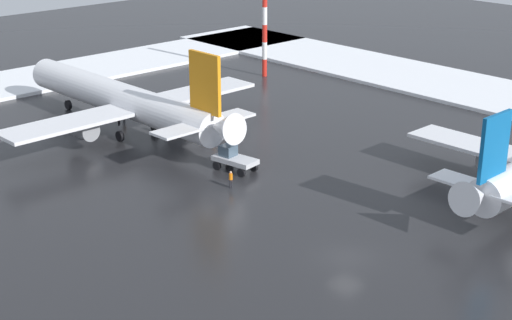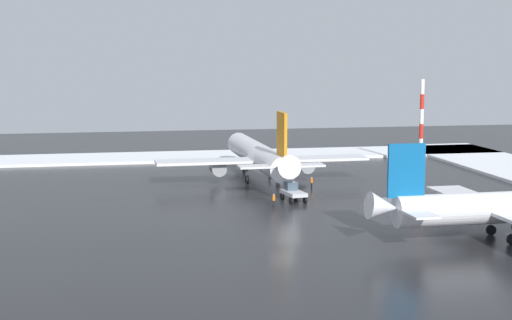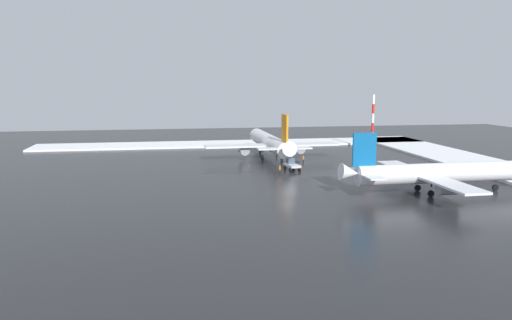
% 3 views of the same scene
% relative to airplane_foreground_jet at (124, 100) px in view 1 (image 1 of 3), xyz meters
% --- Properties ---
extents(ground_plane, '(240.00, 240.00, 0.00)m').
position_rel_airplane_foreground_jet_xyz_m(ground_plane, '(-38.35, 5.06, -3.87)').
color(ground_plane, '#232326').
extents(airplane_foreground_jet, '(39.35, 32.55, 11.71)m').
position_rel_airplane_foreground_jet_xyz_m(airplane_foreground_jet, '(0.00, 0.00, 0.00)').
color(airplane_foreground_jet, white).
rests_on(airplane_foreground_jet, ground_plane).
extents(pushback_tug, '(4.89, 2.92, 2.50)m').
position_rel_airplane_foreground_jet_xyz_m(pushback_tug, '(-17.79, -1.07, -2.58)').
color(pushback_tug, silver).
rests_on(pushback_tug, ground_plane).
extents(ground_crew_mid_apron, '(0.36, 0.36, 1.71)m').
position_rel_airplane_foreground_jet_xyz_m(ground_crew_mid_apron, '(-8.70, -6.08, -2.90)').
color(ground_crew_mid_apron, black).
rests_on(ground_crew_mid_apron, ground_plane).
extents(ground_crew_by_nose_gear, '(0.36, 0.36, 1.71)m').
position_rel_airplane_foreground_jet_xyz_m(ground_crew_by_nose_gear, '(-21.24, 2.28, -2.90)').
color(ground_crew_by_nose_gear, black).
rests_on(ground_crew_by_nose_gear, ground_plane).
extents(ground_crew_beside_wing, '(0.36, 0.36, 1.71)m').
position_rel_airplane_foreground_jet_xyz_m(ground_crew_beside_wing, '(4.09, -2.49, -2.90)').
color(ground_crew_beside_wing, black).
rests_on(ground_crew_beside_wing, ground_plane).
extents(antenna_mast, '(0.70, 0.70, 15.25)m').
position_rel_airplane_foreground_jet_xyz_m(antenna_mast, '(8.05, -29.92, 3.76)').
color(antenna_mast, red).
rests_on(antenna_mast, ground_plane).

